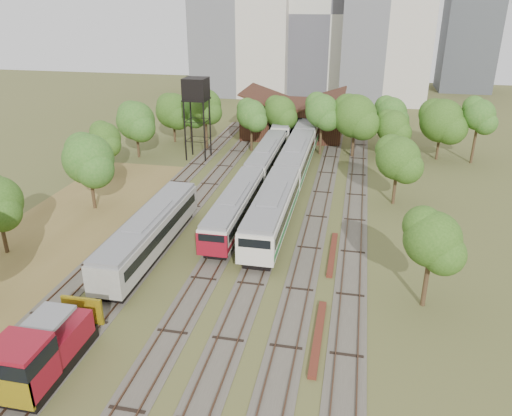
% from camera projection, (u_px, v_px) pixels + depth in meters
% --- Properties ---
extents(ground, '(240.00, 240.00, 0.00)m').
position_uv_depth(ground, '(185.00, 367.00, 31.54)').
color(ground, '#475123').
rests_on(ground, ground).
extents(dry_grass_patch, '(14.00, 60.00, 0.04)m').
position_uv_depth(dry_grass_patch, '(13.00, 274.00, 42.10)').
color(dry_grass_patch, brown).
rests_on(dry_grass_patch, ground).
extents(tracks, '(24.60, 80.00, 0.19)m').
position_uv_depth(tracks, '(255.00, 212.00, 54.17)').
color(tracks, '#4C473D').
rests_on(tracks, ground).
extents(railcar_red_set, '(2.79, 34.58, 3.45)m').
position_uv_depth(railcar_red_set, '(253.00, 179.00, 58.46)').
color(railcar_red_set, black).
rests_on(railcar_red_set, ground).
extents(railcar_green_set, '(3.27, 52.08, 4.05)m').
position_uv_depth(railcar_green_set, '(296.00, 159.00, 64.50)').
color(railcar_green_set, black).
rests_on(railcar_green_set, ground).
extents(railcar_rear, '(2.88, 16.08, 3.55)m').
position_uv_depth(railcar_rear, '(287.00, 125.00, 82.98)').
color(railcar_rear, black).
rests_on(railcar_rear, ground).
extents(shunter_locomotive, '(3.02, 8.11, 3.96)m').
position_uv_depth(shunter_locomotive, '(40.00, 354.00, 29.75)').
color(shunter_locomotive, black).
rests_on(shunter_locomotive, ground).
extents(old_grey_coach, '(3.00, 18.00, 3.71)m').
position_uv_depth(old_grey_coach, '(150.00, 233.00, 44.78)').
color(old_grey_coach, black).
rests_on(old_grey_coach, ground).
extents(water_tower, '(3.29, 3.29, 11.37)m').
position_uv_depth(water_tower, '(196.00, 91.00, 68.41)').
color(water_tower, black).
rests_on(water_tower, ground).
extents(rail_pile_near, '(0.55, 8.28, 0.28)m').
position_uv_depth(rail_pile_near, '(318.00, 336.00, 34.15)').
color(rail_pile_near, maroon).
rests_on(rail_pile_near, ground).
extents(rail_pile_far, '(0.51, 8.22, 0.27)m').
position_uv_depth(rail_pile_far, '(332.00, 254.00, 45.13)').
color(rail_pile_far, maroon).
rests_on(rail_pile_far, ground).
extents(maintenance_shed, '(16.45, 11.55, 7.58)m').
position_uv_depth(maintenance_shed, '(294.00, 118.00, 82.81)').
color(maintenance_shed, '#351813').
rests_on(maintenance_shed, ground).
extents(tree_band_left, '(8.85, 63.45, 8.57)m').
position_uv_depth(tree_band_left, '(74.00, 163.00, 52.66)').
color(tree_band_left, '#382616').
rests_on(tree_band_left, ground).
extents(tree_band_far, '(46.62, 10.22, 9.03)m').
position_uv_depth(tree_band_far, '(330.00, 114.00, 72.45)').
color(tree_band_far, '#382616').
rests_on(tree_band_far, ground).
extents(tree_band_right, '(5.77, 41.64, 7.74)m').
position_uv_depth(tree_band_right, '(401.00, 158.00, 54.94)').
color(tree_band_right, '#382616').
rests_on(tree_band_right, ground).
extents(tower_centre, '(20.00, 18.00, 36.00)m').
position_uv_depth(tower_centre, '(333.00, 13.00, 114.18)').
color(tower_centre, beige).
rests_on(tower_centre, ground).
extents(tower_far_right, '(12.00, 12.00, 28.00)m').
position_uv_depth(tower_far_right, '(470.00, 31.00, 118.77)').
color(tower_far_right, '#42464A').
rests_on(tower_far_right, ground).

